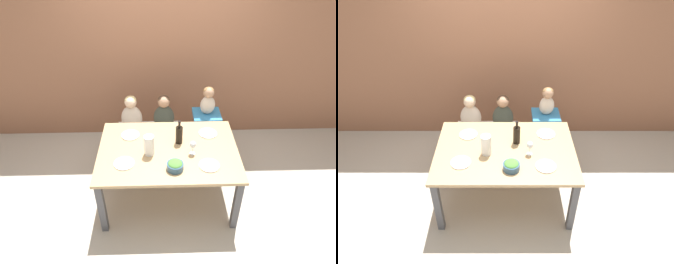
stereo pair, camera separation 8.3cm
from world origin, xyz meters
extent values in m
plane|color=#BCB2A3|center=(0.00, 0.00, 0.00)|extent=(14.00, 14.00, 0.00)
cube|color=#8E5B42|center=(0.00, 1.38, 1.35)|extent=(10.00, 0.06, 2.70)
cube|color=tan|center=(0.00, 0.00, 0.71)|extent=(1.53, 1.07, 0.03)
cube|color=#4C4C51|center=(-0.71, -0.47, 0.35)|extent=(0.07, 0.07, 0.70)
cube|color=#4C4C51|center=(0.71, -0.47, 0.35)|extent=(0.07, 0.07, 0.70)
cube|color=#4C4C51|center=(-0.71, 0.47, 0.35)|extent=(0.07, 0.07, 0.70)
cube|color=#4C4C51|center=(0.71, 0.47, 0.35)|extent=(0.07, 0.07, 0.70)
cylinder|color=silver|center=(-0.60, 0.61, 0.21)|extent=(0.04, 0.04, 0.42)
cylinder|color=silver|center=(-0.31, 0.61, 0.21)|extent=(0.04, 0.04, 0.42)
cylinder|color=silver|center=(-0.60, 0.90, 0.21)|extent=(0.04, 0.04, 0.42)
cylinder|color=silver|center=(-0.31, 0.90, 0.21)|extent=(0.04, 0.04, 0.42)
cube|color=silver|center=(-0.46, 0.75, 0.44)|extent=(0.42, 0.39, 0.05)
cylinder|color=silver|center=(-0.18, 0.61, 0.21)|extent=(0.04, 0.04, 0.42)
cylinder|color=silver|center=(0.11, 0.61, 0.21)|extent=(0.04, 0.04, 0.42)
cylinder|color=silver|center=(-0.18, 0.90, 0.21)|extent=(0.04, 0.04, 0.42)
cylinder|color=silver|center=(0.11, 0.90, 0.21)|extent=(0.04, 0.04, 0.42)
cube|color=silver|center=(-0.03, 0.75, 0.44)|extent=(0.42, 0.39, 0.05)
cylinder|color=silver|center=(0.41, 0.63, 0.33)|extent=(0.04, 0.04, 0.66)
cylinder|color=silver|center=(0.65, 0.63, 0.33)|extent=(0.04, 0.04, 0.66)
cylinder|color=silver|center=(0.41, 0.88, 0.33)|extent=(0.04, 0.04, 0.66)
cylinder|color=silver|center=(0.65, 0.88, 0.33)|extent=(0.04, 0.04, 0.66)
cube|color=teal|center=(0.53, 0.75, 0.68)|extent=(0.36, 0.33, 0.05)
ellipsoid|color=beige|center=(-0.46, 0.75, 0.65)|extent=(0.27, 0.17, 0.37)
sphere|color=beige|center=(-0.46, 0.75, 0.90)|extent=(0.15, 0.15, 0.15)
ellipsoid|color=#DBC684|center=(-0.46, 0.76, 0.92)|extent=(0.15, 0.15, 0.11)
ellipsoid|color=#3D4238|center=(-0.03, 0.75, 0.65)|extent=(0.27, 0.17, 0.37)
sphere|color=tan|center=(-0.03, 0.75, 0.90)|extent=(0.15, 0.15, 0.15)
ellipsoid|color=#473323|center=(-0.03, 0.76, 0.92)|extent=(0.15, 0.15, 0.11)
ellipsoid|color=beige|center=(0.53, 0.75, 0.84)|extent=(0.19, 0.12, 0.26)
sphere|color=tan|center=(0.53, 0.75, 1.02)|extent=(0.14, 0.14, 0.14)
ellipsoid|color=olive|center=(0.53, 0.76, 1.04)|extent=(0.14, 0.13, 0.10)
cylinder|color=black|center=(0.13, 0.13, 0.83)|extent=(0.08, 0.08, 0.21)
cylinder|color=black|center=(0.13, 0.13, 0.98)|extent=(0.03, 0.03, 0.08)
cylinder|color=black|center=(0.13, 0.13, 1.01)|extent=(0.03, 0.03, 0.02)
cylinder|color=white|center=(-0.20, -0.07, 0.85)|extent=(0.11, 0.11, 0.23)
cylinder|color=white|center=(0.26, -0.08, 0.73)|extent=(0.06, 0.06, 0.00)
cylinder|color=white|center=(0.26, -0.08, 0.77)|extent=(0.01, 0.01, 0.08)
ellipsoid|color=white|center=(0.26, -0.08, 0.85)|extent=(0.07, 0.07, 0.08)
cylinder|color=#335675|center=(0.06, -0.31, 0.77)|extent=(0.17, 0.17, 0.07)
ellipsoid|color=#4C8438|center=(0.06, -0.31, 0.80)|extent=(0.15, 0.15, 0.05)
cylinder|color=silver|center=(-0.46, -0.22, 0.74)|extent=(0.21, 0.21, 0.01)
cylinder|color=silver|center=(-0.43, 0.27, 0.74)|extent=(0.21, 0.21, 0.01)
cylinder|color=silver|center=(0.48, 0.28, 0.74)|extent=(0.21, 0.21, 0.01)
cylinder|color=silver|center=(0.41, -0.28, 0.74)|extent=(0.21, 0.21, 0.01)
camera|label=1|loc=(-0.08, -2.54, 2.83)|focal=32.00mm
camera|label=2|loc=(0.01, -2.54, 2.83)|focal=32.00mm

